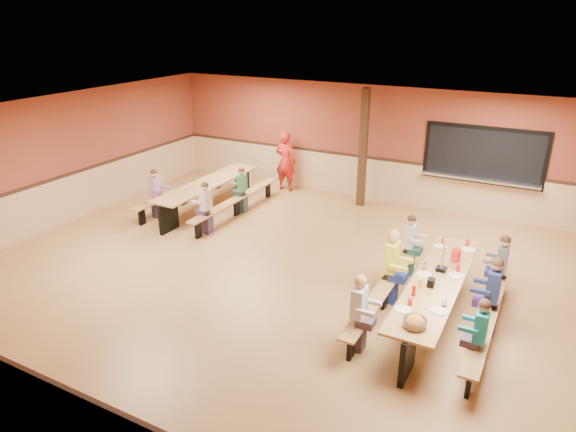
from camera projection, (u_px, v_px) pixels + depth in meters
The scene contains 23 objects.
ground at pixel (288, 278), 9.74m from camera, with size 12.00×12.00×0.00m, color olive.
room_envelope at pixel (288, 245), 9.49m from camera, with size 12.04×10.04×3.02m.
kitchen_pass_through at pixel (483, 158), 12.13m from camera, with size 2.78×0.28×1.38m.
structural_post at pixel (363, 149), 12.89m from camera, with size 0.18×0.18×3.00m, color black.
cafeteria_table_main at pixel (436, 292), 8.20m from camera, with size 1.91×3.70×0.74m.
cafeteria_table_second at pixel (209, 190), 12.91m from camera, with size 1.91×3.70×0.74m.
seated_child_white_left at pixel (359, 314), 7.47m from camera, with size 0.37×0.31×1.22m, color silver, non-canonical shape.
seated_adult_yellow at pixel (391, 267), 8.73m from camera, with size 0.42×0.35×1.32m, color yellow, non-canonical shape.
seated_child_grey_left at pixel (410, 245), 9.70m from camera, with size 0.36×0.29×1.18m, color #BBBBBB, non-canonical shape.
seated_child_teal_right at pixel (479, 338), 6.95m from camera, with size 0.35×0.29×1.17m, color teal, non-canonical shape.
seated_child_navy_right at pixel (492, 296), 7.88m from camera, with size 0.40×0.33×1.27m, color navy, non-canonical shape.
seated_child_char_right at pixel (501, 269), 8.78m from camera, with size 0.37×0.30×1.21m, color #4C4F56, non-canonical shape.
seated_child_purple_sec at pixel (156, 194), 12.42m from camera, with size 0.36×0.30×1.20m, color #97618A, non-canonical shape.
seated_child_green_sec at pixel (242, 190), 12.76m from camera, with size 0.34×0.28×1.14m, color #3B7D50, non-canonical shape.
seated_child_tan_sec at pixel (206, 208), 11.52m from camera, with size 0.36×0.29×1.19m, color #B3A090, non-canonical shape.
standing_woman at pixel (285, 161), 14.26m from camera, with size 0.61×0.40×1.67m, color #AB1A13.
punch_pitcher at pixel (456, 256), 8.70m from camera, with size 0.16×0.16×0.22m, color red.
chip_bowl at pixel (415, 322), 6.90m from camera, with size 0.32×0.32×0.15m, color #F8A527, non-canonical shape.
napkin_dispenser at pixel (431, 283), 7.92m from camera, with size 0.10×0.14×0.13m, color black.
condiment_mustard at pixel (420, 284), 7.85m from camera, with size 0.06×0.06×0.17m, color yellow.
condiment_ketchup at pixel (414, 291), 7.66m from camera, with size 0.06×0.06×0.17m, color #B2140F.
table_paddle at pixel (442, 263), 8.38m from camera, with size 0.16×0.16×0.56m.
place_settings at pixel (437, 277), 8.10m from camera, with size 0.65×3.30×0.11m, color beige, non-canonical shape.
Camera 1 is at (4.04, -7.61, 4.70)m, focal length 32.00 mm.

